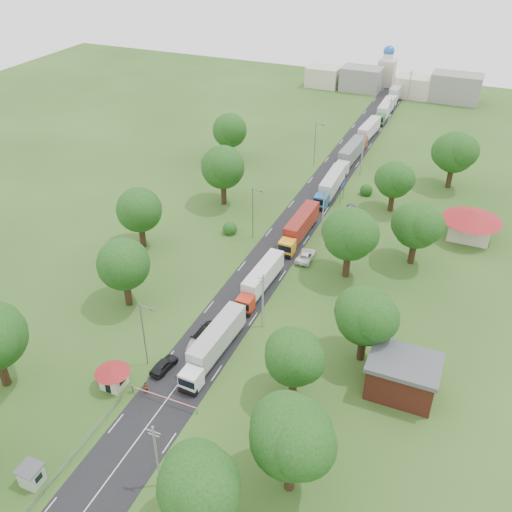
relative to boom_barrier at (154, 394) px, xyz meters
The scene contains 47 objects.
ground 25.05m from the boom_barrier, 86.89° to the left, with size 260.00×260.00×0.00m, color #284B19.
road 45.03m from the boom_barrier, 88.27° to the left, with size 8.00×200.00×0.04m, color black.
boom_barrier is the anchor object (origin of this frame).
guard_booth 5.98m from the boom_barrier, behind, with size 4.40×4.40×3.45m.
kiosk 16.03m from the boom_barrier, 110.61° to the right, with size 2.30×2.30×2.41m.
guard_rail 10.68m from the boom_barrier, 110.01° to the right, with size 0.10×17.00×1.70m, color slate, non-canonical shape.
info_sign 60.39m from the boom_barrier, 83.76° to the left, with size 0.12×3.10×4.10m.
pole_0 12.70m from the boom_barrier, 55.56° to the right, with size 1.60×0.24×9.00m.
pole_1 19.63m from the boom_barrier, 69.14° to the left, with size 1.60×0.24×9.00m.
pole_2 46.66m from the boom_barrier, 81.52° to the left, with size 1.60×0.24×9.00m.
pole_3 74.41m from the boom_barrier, 84.71° to the left, with size 1.60×0.24×9.00m.
pole_4 102.30m from the boom_barrier, 86.15° to the left, with size 1.60×0.24×9.00m.
pole_5 130.24m from the boom_barrier, 86.98° to the left, with size 1.60×0.24×9.00m.
lamp_0 7.91m from the boom_barrier, 128.59° to the left, with size 2.03×0.22×10.00m.
lamp_1 40.47m from the boom_barrier, 95.70° to the left, with size 2.03×0.22×10.00m.
lamp_2 75.25m from the boom_barrier, 93.05° to the left, with size 2.03×0.22×10.00m.
tree_0 19.57m from the boom_barrier, 43.90° to the right, with size 8.80×8.80×11.07m.
tree_1 21.12m from the boom_barrier, 14.02° to the right, with size 9.60×9.60×12.05m.
tree_2 17.86m from the boom_barrier, 24.96° to the left, with size 8.00×8.00×10.10m.
tree_3 28.11m from the boom_barrier, 38.79° to the left, with size 8.80×8.80×11.07m.
tree_4 38.62m from the boom_barrier, 67.81° to the left, with size 9.60×9.60×12.05m.
tree_5 49.47m from the boom_barrier, 61.59° to the left, with size 8.80×8.80×11.07m.
tree_6 62.58m from the boom_barrier, 74.79° to the left, with size 8.00×8.00×10.10m.
tree_7 79.63m from the boom_barrier, 71.37° to the left, with size 9.60×9.60×12.05m.
tree_10 21.36m from the boom_barrier, 132.02° to the left, with size 8.80×8.80×11.07m.
tree_11 37.10m from the boom_barrier, 124.41° to the left, with size 8.80×8.80×11.07m.
tree_12 52.73m from the boom_barrier, 106.28° to the left, with size 9.60×9.60×12.05m.
tree_13 73.99m from the boom_barrier, 107.90° to the left, with size 8.80×8.80×11.07m.
house_brick 30.34m from the boom_barrier, 25.42° to the left, with size 8.60×6.60×5.20m.
house_cream 63.37m from the boom_barrier, 60.31° to the left, with size 10.08×10.08×5.80m.
distant_town 135.04m from the boom_barrier, 89.13° to the left, with size 52.00×8.00×8.00m.
church 143.10m from the boom_barrier, 91.06° to the left, with size 5.00×5.00×12.30m.
truck_0 10.37m from the boom_barrier, 71.28° to the left, with size 3.07×14.81×4.09m.
truck_1 26.18m from the boom_barrier, 82.86° to the left, with size 2.76×13.73×3.80m.
truck_2 43.62m from the boom_barrier, 85.48° to the left, with size 2.76×14.87×4.12m.
truck_3 61.99m from the boom_barrier, 86.61° to the left, with size 2.83×14.82×4.10m.
truck_4 79.00m from the boom_barrier, 87.72° to the left, with size 3.19×15.53×4.29m.
truck_5 95.27m from the boom_barrier, 88.03° to the left, with size 3.21×14.45×3.99m.
truck_6 112.67m from the boom_barrier, 88.11° to the left, with size 2.64×14.79×4.10m.
truck_7 130.09m from the boom_barrier, 88.50° to the left, with size 2.85×15.13×4.19m.
car_lane_front 5.26m from the boom_barrier, 108.19° to the left, with size 1.78×4.42×1.51m, color black.
car_lane_mid 10.52m from the boom_barrier, 88.64° to the left, with size 1.43×4.10×1.35m, color gray.
car_lane_rear 13.01m from the boom_barrier, 88.42° to the left, with size 2.19×5.38×1.56m, color black.
car_verge_near 37.69m from the boom_barrier, 79.52° to the left, with size 2.44×5.30×1.47m, color white.
car_verge_far 57.26m from the boom_barrier, 80.59° to the left, with size 1.68×4.17×1.42m, color #5B5C62.
pedestrian_near 1.59m from the boom_barrier, 161.63° to the left, with size 0.62×0.40×1.69m, color gray.
pedestrian_booth 5.24m from the boom_barrier, 169.00° to the right, with size 0.83×0.65×1.71m, color gray.
Camera 1 is at (29.24, -65.37, 52.61)m, focal length 40.00 mm.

